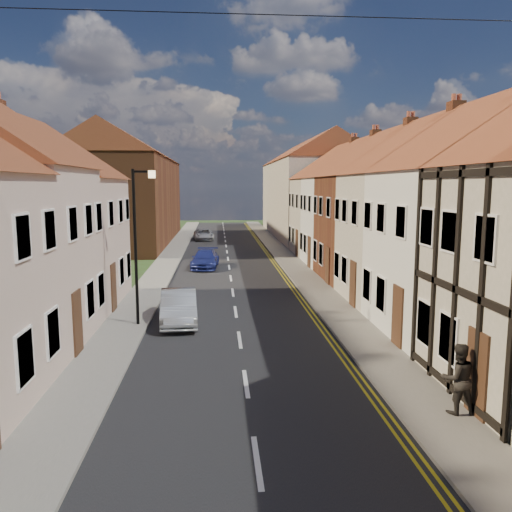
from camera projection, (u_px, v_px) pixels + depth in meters
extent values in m
cube|color=black|center=(231.00, 278.00, 29.73)|extent=(7.00, 90.00, 0.02)
cube|color=gray|center=(156.00, 279.00, 29.39)|extent=(1.80, 90.00, 0.12)
cube|color=gray|center=(304.00, 276.00, 30.06)|extent=(1.80, 90.00, 0.12)
cube|color=silver|center=(492.00, 254.00, 18.27)|extent=(8.00, 5.80, 6.00)
cube|color=beige|center=(430.00, 239.00, 23.60)|extent=(8.00, 5.00, 6.00)
cube|color=brown|center=(455.00, 121.00, 21.00)|extent=(0.60, 0.60, 1.60)
cube|color=brown|center=(391.00, 229.00, 28.93)|extent=(8.00, 5.80, 6.00)
cube|color=brown|center=(410.00, 133.00, 25.93)|extent=(0.60, 0.60, 1.60)
cube|color=silver|center=(364.00, 222.00, 34.26)|extent=(8.00, 5.00, 6.00)
cube|color=brown|center=(375.00, 143.00, 31.66)|extent=(0.60, 0.60, 1.60)
cube|color=beige|center=(344.00, 217.00, 39.59)|extent=(8.00, 5.80, 6.00)
cube|color=brown|center=(354.00, 148.00, 36.59)|extent=(0.60, 0.60, 1.60)
cube|color=#BDA796|center=(28.00, 243.00, 22.55)|extent=(8.00, 6.10, 5.80)
cube|color=beige|center=(309.00, 199.00, 54.56)|extent=(8.00, 24.00, 8.00)
cube|color=brown|center=(129.00, 201.00, 48.21)|extent=(8.00, 24.00, 8.00)
cylinder|color=black|center=(136.00, 248.00, 19.13)|extent=(0.12, 0.12, 6.00)
cube|color=black|center=(142.00, 172.00, 18.75)|extent=(0.70, 0.08, 0.08)
cube|color=#FFD899|center=(152.00, 174.00, 18.79)|extent=(0.25, 0.15, 0.28)
imported|color=#A2A5A9|center=(179.00, 307.00, 20.07)|extent=(1.69, 4.09, 1.32)
imported|color=navy|center=(205.00, 259.00, 33.48)|extent=(1.99, 4.23, 1.19)
imported|color=#A5A7AC|center=(204.00, 234.00, 50.54)|extent=(2.21, 4.24, 1.14)
imported|color=#282420|center=(458.00, 378.00, 11.80)|extent=(0.83, 0.65, 1.71)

